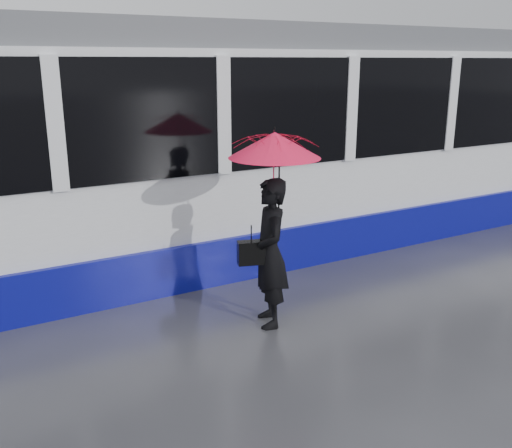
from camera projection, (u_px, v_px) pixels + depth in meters
ground at (240, 328)px, 6.33m from camera, size 90.00×90.00×0.00m
rails at (160, 261)px, 8.41m from camera, size 34.00×1.51×0.02m
tram at (326, 138)px, 9.38m from camera, size 26.00×2.56×3.35m
woman at (270, 253)px, 6.22m from camera, size 0.57×0.70×1.66m
umbrella at (274, 163)px, 5.97m from camera, size 1.23×1.23×1.12m
handbag at (251, 253)px, 6.12m from camera, size 0.32×0.21×0.44m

